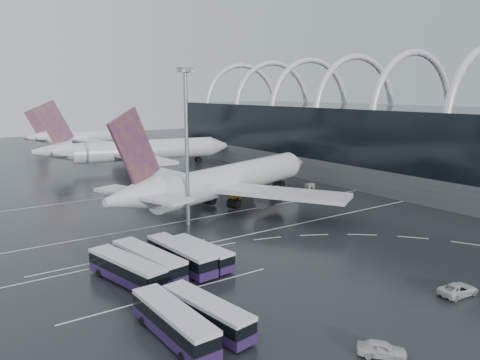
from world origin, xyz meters
TOP-DOWN VIEW (x-y plane):
  - ground at (0.00, 0.00)m, footprint 420.00×420.00m
  - terminal at (61.56, 19.84)m, footprint 42.00×160.00m
  - lane_marking_near at (0.00, -2.00)m, footprint 120.00×0.25m
  - lane_marking_mid at (0.00, 12.00)m, footprint 120.00×0.25m
  - lane_marking_far at (0.00, 40.00)m, footprint 120.00×0.25m
  - bus_bay_line_south at (-24.00, -16.00)m, footprint 28.00×0.25m
  - bus_bay_line_north at (-24.00, 0.00)m, footprint 28.00×0.25m
  - airliner_main at (5.33, 17.17)m, footprint 62.88×54.50m
  - airliner_gate_b at (9.85, 76.08)m, footprint 63.15×56.14m
  - airliner_gate_c at (12.73, 139.45)m, footprint 50.39×46.52m
  - bus_row_near_a at (-27.38, -9.57)m, footprint 5.72×13.92m
  - bus_row_near_b at (-23.91, -8.62)m, footprint 5.06×14.20m
  - bus_row_near_c at (-19.23, -9.01)m, footprint 4.13×13.80m
  - bus_row_near_d at (-16.10, -9.28)m, footprint 4.06×12.19m
  - bus_row_far_a at (-28.81, -25.56)m, footprint 3.37×13.29m
  - bus_row_far_b at (-24.95, -25.54)m, footprint 4.40×12.70m
  - van_curve_a at (4.12, -36.36)m, footprint 5.63×3.07m
  - van_curve_b at (-14.42, -39.66)m, footprint 4.33×4.62m
  - floodlight_mast at (-8.08, 9.06)m, footprint 2.18×2.18m
  - gse_cart_belly_a at (16.27, 16.43)m, footprint 2.47×1.46m
  - gse_cart_belly_b at (21.14, 27.20)m, footprint 2.12×1.25m
  - gse_cart_belly_c at (10.88, 21.09)m, footprint 2.28×1.35m
  - gse_cart_belly_d at (33.28, 20.37)m, footprint 2.30×1.36m
  - gse_cart_belly_e at (12.11, 36.94)m, footprint 2.43×1.43m

SIDE VIEW (x-z plane):
  - ground at x=0.00m, z-range 0.00..0.00m
  - lane_marking_near at x=0.00m, z-range 0.00..0.01m
  - lane_marking_mid at x=0.00m, z-range 0.00..0.01m
  - lane_marking_far at x=0.00m, z-range 0.00..0.01m
  - bus_bay_line_south at x=-24.00m, z-range 0.00..0.01m
  - bus_bay_line_north at x=-24.00m, z-range 0.00..0.01m
  - gse_cart_belly_b at x=21.14m, z-range 0.00..1.15m
  - gse_cart_belly_c at x=10.88m, z-range 0.00..1.25m
  - gse_cart_belly_d at x=33.28m, z-range 0.00..1.26m
  - gse_cart_belly_e at x=12.11m, z-range 0.00..1.32m
  - gse_cart_belly_a at x=16.27m, z-range 0.00..1.35m
  - van_curve_a at x=4.12m, z-range 0.00..1.50m
  - van_curve_b at x=-14.42m, z-range 0.00..1.54m
  - bus_row_near_d at x=-16.10m, z-range 0.15..3.09m
  - bus_row_far_b at x=-24.95m, z-range 0.15..3.21m
  - bus_row_far_a at x=-28.81m, z-range 0.16..3.42m
  - bus_row_near_a at x=-27.38m, z-range 0.17..3.51m
  - bus_row_near_c at x=-19.23m, z-range 0.17..3.51m
  - bus_row_near_b at x=-23.91m, z-range 0.17..3.59m
  - airliner_gate_c at x=12.73m, z-range -4.49..13.48m
  - airliner_main at x=5.33m, z-range -5.45..16.38m
  - airliner_gate_b at x=9.85m, z-range -5.48..16.47m
  - terminal at x=61.56m, z-range -6.58..28.32m
  - floodlight_mast at x=-8.08m, z-range 3.68..32.16m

